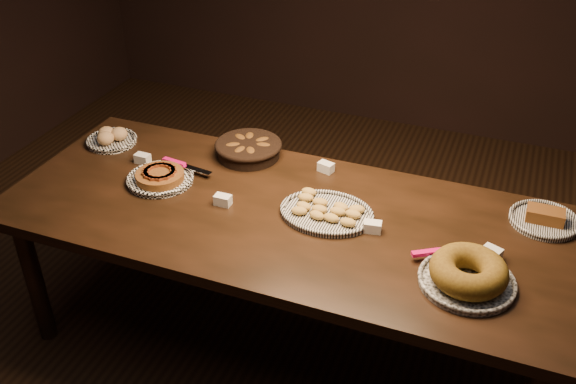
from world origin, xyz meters
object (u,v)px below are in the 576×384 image
(buffet_table, at_px, (283,226))
(madeleine_platter, at_px, (326,212))
(bundt_cake_plate, at_px, (468,274))
(apple_tart_plate, at_px, (160,177))

(buffet_table, relative_size, madeleine_platter, 6.16)
(bundt_cake_plate, bearing_deg, madeleine_platter, 138.82)
(apple_tart_plate, bearing_deg, madeleine_platter, -21.59)
(buffet_table, bearing_deg, apple_tart_plate, 177.58)
(buffet_table, xyz_separation_m, madeleine_platter, (0.18, 0.04, 0.09))
(buffet_table, bearing_deg, bundt_cake_plate, -13.24)
(buffet_table, height_order, bundt_cake_plate, bundt_cake_plate)
(apple_tart_plate, height_order, bundt_cake_plate, bundt_cake_plate)
(buffet_table, relative_size, apple_tart_plate, 6.77)
(apple_tart_plate, xyz_separation_m, bundt_cake_plate, (1.39, -0.21, 0.02))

